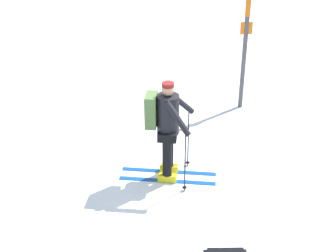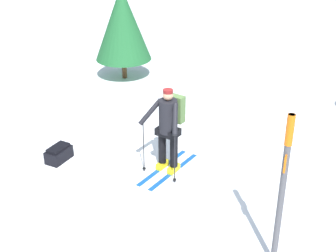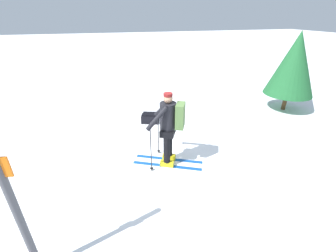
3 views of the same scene
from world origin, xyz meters
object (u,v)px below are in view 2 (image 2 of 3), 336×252
at_px(dropped_backpack, 59,154).
at_px(pine_tree, 122,23).
at_px(trail_marker, 283,182).
at_px(skier, 169,124).

xyz_separation_m(dropped_backpack, pine_tree, (-4.84, 0.26, 1.46)).
height_order(dropped_backpack, trail_marker, trail_marker).
relative_size(skier, trail_marker, 0.71).
xyz_separation_m(dropped_backpack, trail_marker, (2.39, 4.10, 1.25)).
bearing_deg(trail_marker, pine_tree, -151.99).
height_order(trail_marker, pine_tree, pine_tree).
bearing_deg(pine_tree, dropped_backpack, -3.04).
relative_size(skier, pine_tree, 0.64).
height_order(skier, pine_tree, pine_tree).
bearing_deg(skier, trail_marker, 38.30).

